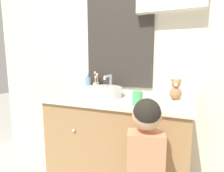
% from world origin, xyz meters
% --- Properties ---
extents(wall_back, '(3.20, 0.18, 2.50)m').
position_xyz_m(wall_back, '(0.02, 0.62, 1.29)').
color(wall_back, beige).
rests_on(wall_back, ground_plane).
extents(vanity_counter, '(1.16, 0.55, 0.80)m').
position_xyz_m(vanity_counter, '(0.00, 0.33, 0.40)').
color(vanity_counter, '#A37A4C').
rests_on(vanity_counter, ground_plane).
extents(sink_basin, '(0.32, 0.37, 0.17)m').
position_xyz_m(sink_basin, '(-0.12, 0.31, 0.84)').
color(sink_basin, silver).
rests_on(sink_basin, vanity_counter).
extents(toothbrush_holder, '(0.06, 0.06, 0.20)m').
position_xyz_m(toothbrush_holder, '(-0.28, 0.51, 0.85)').
color(toothbrush_holder, beige).
rests_on(toothbrush_holder, vanity_counter).
extents(soap_dispenser, '(0.06, 0.06, 0.17)m').
position_xyz_m(soap_dispenser, '(-0.37, 0.50, 0.87)').
color(soap_dispenser, '#6B93B2').
rests_on(soap_dispenser, vanity_counter).
extents(child_figure, '(0.21, 0.45, 0.91)m').
position_xyz_m(child_figure, '(0.32, -0.13, 0.54)').
color(child_figure, slate).
rests_on(child_figure, ground_plane).
extents(teddy_bear, '(0.09, 0.08, 0.17)m').
position_xyz_m(teddy_bear, '(0.45, 0.40, 0.88)').
color(teddy_bear, '#9E7047').
rests_on(teddy_bear, vanity_counter).
extents(drinking_cup, '(0.07, 0.07, 0.10)m').
position_xyz_m(drinking_cup, '(0.21, 0.13, 0.85)').
color(drinking_cup, '#4CC670').
rests_on(drinking_cup, vanity_counter).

